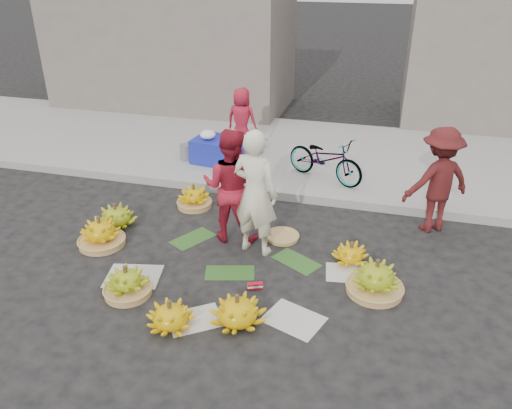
% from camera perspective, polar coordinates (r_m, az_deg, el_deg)
% --- Properties ---
extents(ground, '(80.00, 80.00, 0.00)m').
position_cam_1_polar(ground, '(6.81, -1.68, -7.03)').
color(ground, black).
rests_on(ground, ground).
extents(curb, '(40.00, 0.25, 0.15)m').
position_cam_1_polar(curb, '(8.63, 2.48, 1.30)').
color(curb, '#97958F').
rests_on(curb, ground).
extents(sidewalk, '(40.00, 4.00, 0.12)m').
position_cam_1_polar(sidewalk, '(10.53, 5.03, 6.00)').
color(sidewalk, '#97958F').
rests_on(sidewalk, ground).
extents(building_left, '(6.00, 3.00, 4.00)m').
position_cam_1_polar(building_left, '(13.93, -9.58, 19.15)').
color(building_left, slate).
rests_on(building_left, sidewalk).
extents(newspaper_scatter, '(3.20, 1.80, 0.00)m').
position_cam_1_polar(newspaper_scatter, '(6.19, -3.83, -10.99)').
color(newspaper_scatter, silver).
rests_on(newspaper_scatter, ground).
extents(banana_leaves, '(2.00, 1.00, 0.00)m').
position_cam_1_polar(banana_leaves, '(6.99, -2.00, -6.00)').
color(banana_leaves, '#25551C').
rests_on(banana_leaves, ground).
extents(banana_bunch_0, '(0.74, 0.74, 0.45)m').
position_cam_1_polar(banana_bunch_0, '(7.51, -17.35, -3.12)').
color(banana_bunch_0, '#B4884B').
rests_on(banana_bunch_0, ground).
extents(banana_bunch_1, '(0.58, 0.58, 0.41)m').
position_cam_1_polar(banana_bunch_1, '(6.40, -14.54, -8.63)').
color(banana_bunch_1, '#B4884B').
rests_on(banana_bunch_1, ground).
extents(banana_bunch_2, '(0.69, 0.69, 0.35)m').
position_cam_1_polar(banana_bunch_2, '(5.82, -9.77, -12.39)').
color(banana_bunch_2, yellow).
rests_on(banana_bunch_2, ground).
extents(banana_bunch_3, '(0.84, 0.84, 0.39)m').
position_cam_1_polar(banana_bunch_3, '(5.77, -2.15, -12.03)').
color(banana_bunch_3, yellow).
rests_on(banana_bunch_3, ground).
extents(banana_bunch_4, '(0.70, 0.70, 0.47)m').
position_cam_1_polar(banana_bunch_4, '(6.39, 13.53, -8.19)').
color(banana_bunch_4, '#B4884B').
rests_on(banana_bunch_4, ground).
extents(banana_bunch_5, '(0.51, 0.51, 0.31)m').
position_cam_1_polar(banana_bunch_5, '(6.95, 10.79, -5.51)').
color(banana_bunch_5, yellow).
rests_on(banana_bunch_5, ground).
extents(banana_bunch_6, '(0.67, 0.67, 0.38)m').
position_cam_1_polar(banana_bunch_6, '(7.98, -15.72, -1.27)').
color(banana_bunch_6, '#7C9B16').
rests_on(banana_bunch_6, ground).
extents(banana_bunch_7, '(0.56, 0.56, 0.40)m').
position_cam_1_polar(banana_bunch_7, '(8.32, -7.08, 0.80)').
color(banana_bunch_7, '#B4884B').
rests_on(banana_bunch_7, ground).
extents(basket_spare, '(0.61, 0.61, 0.05)m').
position_cam_1_polar(basket_spare, '(7.42, 3.05, -3.70)').
color(basket_spare, '#B4884B').
rests_on(basket_spare, ground).
extents(incense_stack, '(0.20, 0.13, 0.08)m').
position_cam_1_polar(incense_stack, '(6.36, -0.10, -9.29)').
color(incense_stack, red).
rests_on(incense_stack, ground).
extents(vendor_cream, '(0.73, 0.56, 1.80)m').
position_cam_1_polar(vendor_cream, '(6.72, -0.11, 1.31)').
color(vendor_cream, white).
rests_on(vendor_cream, ground).
extents(vendor_red, '(0.84, 0.66, 1.68)m').
position_cam_1_polar(vendor_red, '(7.07, -2.96, 2.14)').
color(vendor_red, red).
rests_on(vendor_red, ground).
extents(man_striped, '(1.21, 1.05, 1.62)m').
position_cam_1_polar(man_striped, '(7.79, 20.09, 2.60)').
color(man_striped, maroon).
rests_on(man_striped, ground).
extents(flower_table, '(1.21, 0.85, 0.65)m').
position_cam_1_polar(flower_table, '(9.72, -3.76, 6.31)').
color(flower_table, '#181E9C').
rests_on(flower_table, sidewalk).
extents(grey_bucket, '(0.27, 0.27, 0.30)m').
position_cam_1_polar(grey_bucket, '(10.00, -7.92, 5.98)').
color(grey_bucket, slate).
rests_on(grey_bucket, sidewalk).
extents(flower_vendor, '(0.69, 0.49, 1.31)m').
position_cam_1_polar(flower_vendor, '(10.20, -1.64, 9.63)').
color(flower_vendor, red).
rests_on(flower_vendor, sidewalk).
extents(bicycle, '(1.15, 1.61, 0.80)m').
position_cam_1_polar(bicycle, '(8.98, 7.93, 5.23)').
color(bicycle, gray).
rests_on(bicycle, sidewalk).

